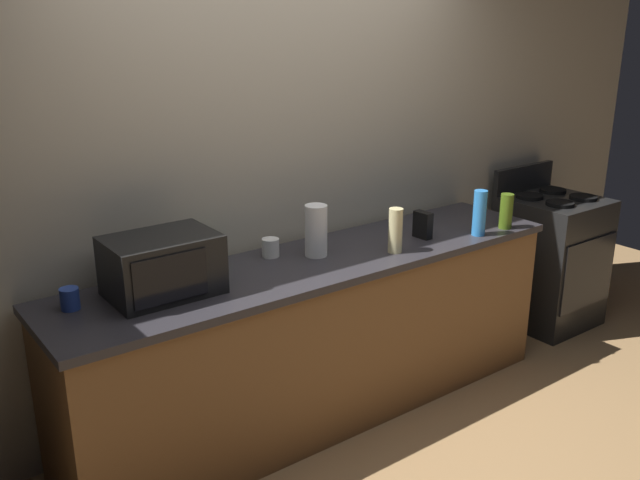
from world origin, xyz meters
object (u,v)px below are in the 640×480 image
Objects in this scene: mug_blue at (70,299)px; mug_white at (271,248)px; paper_towel_roll at (316,231)px; microwave at (162,265)px; stove_range at (549,259)px; bottle_hand_soap at (395,231)px; bottle_olive_oil at (506,211)px; mug_green at (218,259)px; cordless_phone at (423,225)px; bottle_spray_cleaner at (480,213)px.

mug_white is at bearing 2.83° from mug_blue.
microwave is at bearing -179.85° from paper_towel_roll.
bottle_hand_soap is at bearing -174.55° from stove_range.
bottle_olive_oil is 2.17× the size of mug_blue.
stove_range is at bearing 15.52° from bottle_olive_oil.
stove_range is at bearing -4.59° from mug_green.
mug_white is at bearing 149.28° from bottle_hand_soap.
cordless_phone is (-1.33, -0.07, 0.51)m from stove_range.
paper_towel_roll is 0.98m from bottle_spray_cleaner.
microwave is 5.08× the size of mug_blue.
bottle_hand_soap is 0.66m from mug_white.
mug_blue is at bearing 170.95° from bottle_spray_cleaner.
stove_range is 11.42× the size of mug_blue.
cordless_phone reaches higher than mug_green.
bottle_olive_oil is (1.17, -0.28, -0.03)m from paper_towel_roll.
paper_towel_roll is 1.80× the size of cordless_phone.
stove_range is 4.54× the size of bottle_hand_soap.
cordless_phone is 0.63× the size of bottle_hand_soap.
microwave is at bearing -168.69° from mug_white.
microwave is at bearing 171.47° from bottle_spray_cleaner.
bottle_spray_cleaner is (1.79, -0.27, -0.01)m from microwave.
cordless_phone is 1.56× the size of mug_white.
mug_white is (0.29, -0.02, 0.00)m from mug_green.
bottle_spray_cleaner reaches higher than mug_green.
cordless_phone is at bearing -5.84° from mug_blue.
bottle_olive_oil reaches higher than stove_range.
paper_towel_roll reaches higher than bottle_olive_oil.
mug_green is (-0.86, 0.35, -0.07)m from bottle_hand_soap.
stove_range is 11.87× the size of mug_green.
mug_white is (-1.37, 0.41, -0.05)m from bottle_olive_oil.
bottle_hand_soap is (-1.62, -0.15, 0.56)m from stove_range.
microwave is 1.51m from cordless_phone.
cordless_phone is 0.89m from mug_white.
cordless_phone is (0.65, -0.12, -0.06)m from paper_towel_roll.
paper_towel_roll is at bearing 167.81° from cordless_phone.
bottle_olive_oil is at bearing -8.36° from mug_blue.
paper_towel_roll reaches higher than mug_blue.
bottle_hand_soap is at bearing -9.48° from microwave.
microwave reaches higher than mug_green.
bottle_spray_cleaner is 2.71× the size of mug_white.
cordless_phone is at bearing -4.37° from microwave.
stove_range is 1.01m from bottle_olive_oil.
stove_range is 4.16× the size of bottle_spray_cleaner.
bottle_hand_soap reaches higher than mug_white.
stove_range is 2.90m from microwave.
bottle_olive_oil is at bearing -14.40° from mug_green.
bottle_olive_oil is (0.81, -0.07, -0.02)m from bottle_hand_soap.
stove_range is at bearing 11.92° from bottle_spray_cleaner.
mug_blue is at bearing -174.52° from mug_green.
bottle_spray_cleaner is 2.85× the size of mug_green.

